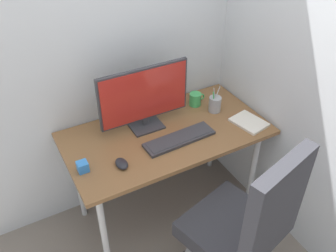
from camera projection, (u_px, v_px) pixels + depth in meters
The scene contains 12 objects.
ground_plane at pixel (167, 209), 2.73m from camera, with size 8.00×8.00×0.00m, color slate.
wall_back at pixel (137, 9), 2.16m from camera, with size 2.58×0.04×2.80m, color silver.
wall_side_right at pixel (288, 19), 2.03m from camera, with size 0.04×1.97×2.80m, color silver.
desk at pixel (166, 141), 2.34m from camera, with size 1.29×0.68×0.73m.
office_chair at pixel (246, 224), 1.90m from camera, with size 0.57×0.58×1.09m.
monitor at pixel (144, 97), 2.22m from camera, with size 0.59×0.16×0.41m.
keyboard at pixel (179, 139), 2.22m from camera, with size 0.46×0.15×0.02m.
mouse at pixel (122, 164), 2.04m from camera, with size 0.07×0.10×0.03m, color black.
pen_holder at pixel (215, 104), 2.46m from camera, with size 0.08×0.08×0.19m.
notebook at pixel (249, 122), 2.37m from camera, with size 0.17×0.22×0.02m, color silver.
coffee_mug at pixel (195, 99), 2.52m from camera, with size 0.12×0.08×0.09m.
desk_clamp_accessory at pixel (83, 167), 2.00m from camera, with size 0.06×0.06×0.06m, color #337FD8.
Camera 1 is at (-0.87, -1.60, 2.12)m, focal length 38.85 mm.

